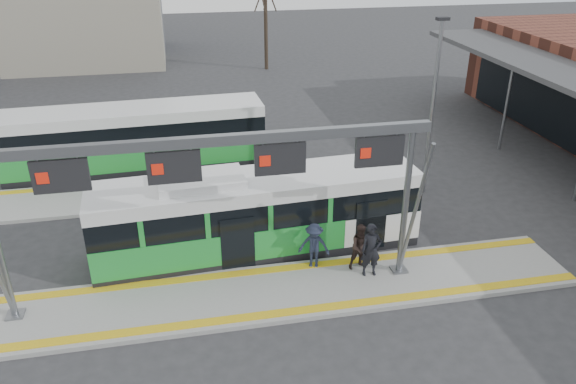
# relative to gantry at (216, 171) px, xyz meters

# --- Properties ---
(ground) EXTENTS (120.00, 120.00, 0.00)m
(ground) POSITION_rel_gantry_xyz_m (0.35, -0.25, -4.30)
(ground) COLOR #2D2D30
(ground) RESTS_ON ground
(platform_main) EXTENTS (22.00, 3.00, 0.15)m
(platform_main) POSITION_rel_gantry_xyz_m (0.35, -0.25, -4.22)
(platform_main) COLOR gray
(platform_main) RESTS_ON ground
(platform_second) EXTENTS (20.00, 3.00, 0.15)m
(platform_second) POSITION_rel_gantry_xyz_m (-3.65, 7.75, -4.22)
(platform_second) COLOR gray
(platform_second) RESTS_ON ground
(tactile_main) EXTENTS (22.00, 2.65, 0.02)m
(tactile_main) POSITION_rel_gantry_xyz_m (0.35, -0.25, -4.14)
(tactile_main) COLOR gold
(tactile_main) RESTS_ON platform_main
(tactile_second) EXTENTS (20.00, 0.35, 0.02)m
(tactile_second) POSITION_rel_gantry_xyz_m (-3.65, 8.90, -4.14)
(tactile_second) COLOR gold
(tactile_second) RESTS_ON platform_second
(gantry) EXTENTS (13.00, 1.68, 5.20)m
(gantry) POSITION_rel_gantry_xyz_m (0.00, 0.00, 0.00)
(gantry) COLOR slate
(gantry) RESTS_ON platform_main
(hero_bus) EXTENTS (11.39, 3.07, 3.10)m
(hero_bus) POSITION_rel_gantry_xyz_m (1.47, 2.51, -2.88)
(hero_bus) COLOR black
(hero_bus) RESTS_ON ground
(bg_bus_green) EXTENTS (11.88, 3.03, 2.95)m
(bg_bus_green) POSITION_rel_gantry_xyz_m (-2.95, 10.98, -2.84)
(bg_bus_green) COLOR black
(bg_bus_green) RESTS_ON ground
(passenger_a) EXTENTS (0.70, 0.48, 1.84)m
(passenger_a) POSITION_rel_gantry_xyz_m (4.82, 0.03, -3.23)
(passenger_a) COLOR black
(passenger_a) RESTS_ON platform_main
(passenger_b) EXTENTS (0.84, 0.68, 1.62)m
(passenger_b) POSITION_rel_gantry_xyz_m (4.63, 0.47, -3.34)
(passenger_b) COLOR #2E211E
(passenger_b) RESTS_ON platform_main
(passenger_c) EXTENTS (1.18, 0.92, 1.61)m
(passenger_c) POSITION_rel_gantry_xyz_m (3.12, 0.85, -3.34)
(passenger_c) COLOR #1F2538
(passenger_c) RESTS_ON platform_main
(lamp_east) EXTENTS (0.50, 0.25, 7.34)m
(lamp_east) POSITION_rel_gantry_xyz_m (9.25, 5.84, -0.39)
(lamp_east) COLOR slate
(lamp_east) RESTS_ON ground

